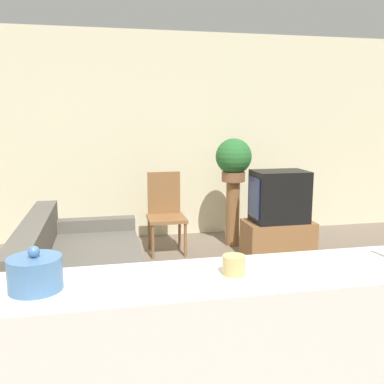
% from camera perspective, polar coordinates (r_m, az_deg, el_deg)
% --- Properties ---
extents(wall_back, '(9.00, 0.06, 2.70)m').
position_cam_1_polar(wall_back, '(5.74, -6.32, 7.35)').
color(wall_back, beige).
rests_on(wall_back, ground_plane).
extents(couch, '(0.99, 1.90, 0.76)m').
position_cam_1_polar(couch, '(3.83, -14.73, -10.86)').
color(couch, '#605B51').
rests_on(couch, ground_plane).
extents(tv_stand, '(0.79, 0.45, 0.43)m').
position_cam_1_polar(tv_stand, '(5.08, 11.38, -6.17)').
color(tv_stand, olive).
rests_on(tv_stand, ground_plane).
extents(television, '(0.62, 0.42, 0.58)m').
position_cam_1_polar(television, '(4.96, 11.51, -0.56)').
color(television, black).
rests_on(television, tv_stand).
extents(wooden_chair, '(0.44, 0.44, 0.95)m').
position_cam_1_polar(wooden_chair, '(5.14, -3.56, -2.35)').
color(wooden_chair, olive).
rests_on(wooden_chair, ground_plane).
extents(plant_stand, '(0.17, 0.17, 0.82)m').
position_cam_1_polar(plant_stand, '(5.41, 5.45, -2.86)').
color(plant_stand, olive).
rests_on(plant_stand, ground_plane).
extents(potted_plant, '(0.44, 0.44, 0.53)m').
position_cam_1_polar(potted_plant, '(5.30, 5.57, 4.46)').
color(potted_plant, '#8E5B3D').
rests_on(potted_plant, plant_stand).
extents(foreground_counter, '(2.73, 0.44, 0.98)m').
position_cam_1_polar(foreground_counter, '(2.02, 6.81, -23.83)').
color(foreground_counter, white).
rests_on(foreground_counter, ground_plane).
extents(decorative_bowl, '(0.20, 0.20, 0.17)m').
position_cam_1_polar(decorative_bowl, '(1.70, -20.18, -10.13)').
color(decorative_bowl, '#4C7AAD').
rests_on(decorative_bowl, foreground_counter).
extents(candle_jar, '(0.09, 0.09, 0.08)m').
position_cam_1_polar(candle_jar, '(1.77, 5.61, -9.65)').
color(candle_jar, tan).
rests_on(candle_jar, foreground_counter).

